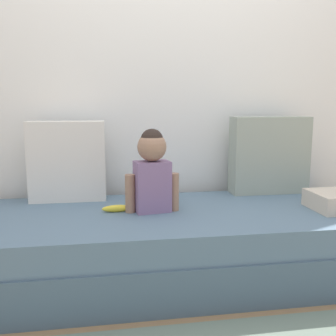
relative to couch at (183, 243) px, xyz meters
The scene contains 7 objects.
ground_plane 0.19m from the couch, ahead, with size 12.00×12.00×0.00m, color #93704C.
back_wall 1.16m from the couch, 90.00° to the left, with size 5.64×0.10×2.37m, color white.
couch is the anchor object (origin of this frame).
throw_pillow_left 0.88m from the couch, 151.70° to the left, with size 0.47×0.16×0.50m, color silver.
throw_pillow_right 0.89m from the couch, 28.30° to the left, with size 0.53×0.16×0.52m, color #99A393.
toddler 0.47m from the couch, behind, with size 0.31×0.16×0.47m.
banana 0.43m from the couch, behind, with size 0.17×0.04×0.04m, color yellow.
Camera 1 is at (-0.41, -2.04, 0.98)m, focal length 40.20 mm.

